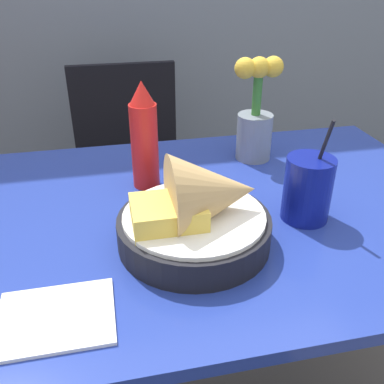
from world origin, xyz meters
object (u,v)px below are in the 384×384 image
at_px(food_basket, 200,214).
at_px(flower_vase, 255,117).
at_px(drink_cup, 307,191).
at_px(chair_far_window, 129,161).
at_px(ketchup_bottle, 144,137).

relative_size(food_basket, flower_vase, 1.07).
xyz_separation_m(food_basket, drink_cup, (0.22, 0.04, -0.00)).
bearing_deg(flower_vase, drink_cup, -89.14).
xyz_separation_m(food_basket, flower_vase, (0.22, 0.33, 0.05)).
height_order(chair_far_window, food_basket, food_basket).
bearing_deg(chair_far_window, flower_vase, -63.97).
xyz_separation_m(chair_far_window, ketchup_bottle, (-0.00, -0.67, 0.36)).
bearing_deg(food_basket, ketchup_bottle, 105.48).
xyz_separation_m(food_basket, ketchup_bottle, (-0.07, 0.24, 0.05)).
bearing_deg(food_basket, chair_far_window, 94.19).
distance_m(food_basket, drink_cup, 0.22).
bearing_deg(flower_vase, food_basket, -123.12).
bearing_deg(flower_vase, ketchup_bottle, -162.49).
bearing_deg(ketchup_bottle, food_basket, -74.52).
relative_size(chair_far_window, drink_cup, 4.09).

